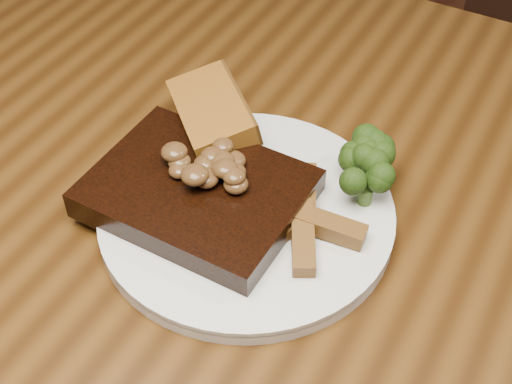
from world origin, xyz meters
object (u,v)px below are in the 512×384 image
dining_table (262,296)px  garlic_bread (212,127)px  potato_wedges (298,228)px  plate (247,215)px  steak (198,193)px

dining_table → garlic_bread: garlic_bread is taller
dining_table → potato_wedges: potato_wedges is taller
plate → garlic_bread: (-0.08, 0.07, 0.02)m
dining_table → garlic_bread: size_ratio=14.73×
dining_table → steak: size_ratio=8.68×
dining_table → plate: plate is taller
garlic_bread → potato_wedges: same height
dining_table → potato_wedges: bearing=3.3°
garlic_bread → potato_wedges: size_ratio=1.15×
plate → potato_wedges: 0.06m
plate → garlic_bread: 0.11m
dining_table → potato_wedges: 0.12m
steak → garlic_bread: size_ratio=1.70×
plate → garlic_bread: size_ratio=2.43×
garlic_bread → potato_wedges: bearing=11.9°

